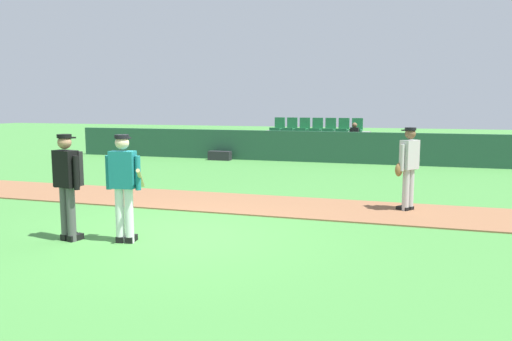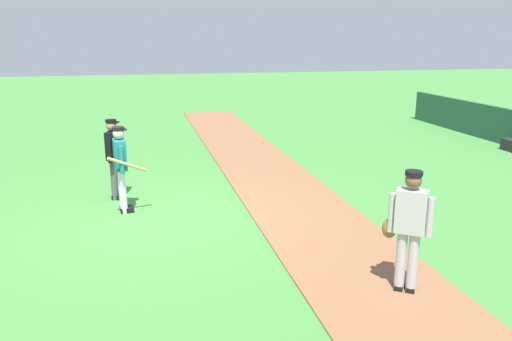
# 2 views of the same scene
# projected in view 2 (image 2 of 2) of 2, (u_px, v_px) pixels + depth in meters

# --- Properties ---
(ground_plane) EXTENTS (80.00, 80.00, 0.00)m
(ground_plane) POSITION_uv_depth(u_px,v_px,m) (158.00, 218.00, 9.94)
(ground_plane) COLOR #42843A
(infield_dirt_path) EXTENTS (28.00, 2.19, 0.03)m
(infield_dirt_path) POSITION_uv_depth(u_px,v_px,m) (298.00, 206.00, 10.58)
(infield_dirt_path) COLOR brown
(infield_dirt_path) RESTS_ON ground
(batter_teal_jersey) EXTENTS (0.72, 0.75, 1.76)m
(batter_teal_jersey) POSITION_uv_depth(u_px,v_px,m) (121.00, 166.00, 10.03)
(batter_teal_jersey) COLOR white
(batter_teal_jersey) RESTS_ON ground
(umpire_home_plate) EXTENTS (0.58, 0.37, 1.76)m
(umpire_home_plate) POSITION_uv_depth(u_px,v_px,m) (114.00, 154.00, 10.88)
(umpire_home_plate) COLOR #4C4C4C
(umpire_home_plate) RESTS_ON ground
(runner_grey_jersey) EXTENTS (0.51, 0.56, 1.76)m
(runner_grey_jersey) POSITION_uv_depth(u_px,v_px,m) (408.00, 228.00, 6.81)
(runner_grey_jersey) COLOR #B2B2B2
(runner_grey_jersey) RESTS_ON ground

